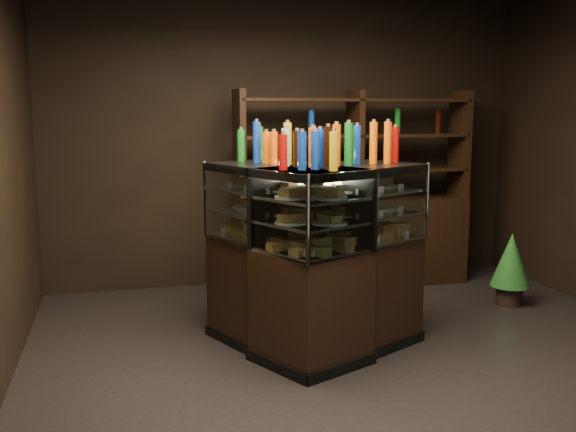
% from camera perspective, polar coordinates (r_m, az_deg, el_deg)
% --- Properties ---
extents(ground, '(5.00, 5.00, 0.00)m').
position_cam_1_polar(ground, '(4.73, 8.16, -13.13)').
color(ground, black).
rests_on(ground, ground).
extents(room_shell, '(5.02, 5.02, 3.01)m').
position_cam_1_polar(room_shell, '(4.37, 8.76, 11.08)').
color(room_shell, black).
rests_on(room_shell, ground).
extents(display_case, '(1.66, 1.45, 1.41)m').
position_cam_1_polar(display_case, '(4.86, 2.18, -6.50)').
color(display_case, black).
rests_on(display_case, ground).
extents(food_display, '(1.28, 1.17, 0.44)m').
position_cam_1_polar(food_display, '(4.73, 2.22, 0.44)').
color(food_display, '#DA8D4E').
rests_on(food_display, display_case).
extents(bottles_top, '(1.12, 1.03, 0.30)m').
position_cam_1_polar(bottles_top, '(4.68, 2.26, 6.21)').
color(bottles_top, yellow).
rests_on(bottles_top, display_case).
extents(potted_conifer, '(0.36, 0.36, 0.77)m').
position_cam_1_polar(potted_conifer, '(6.31, 19.22, -3.59)').
color(potted_conifer, black).
rests_on(potted_conifer, ground).
extents(back_shelving, '(2.43, 0.46, 2.00)m').
position_cam_1_polar(back_shelving, '(6.59, 5.84, -1.12)').
color(back_shelving, black).
rests_on(back_shelving, ground).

